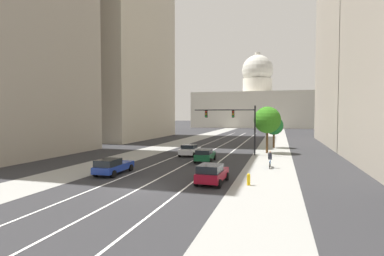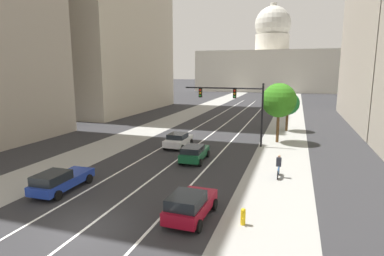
{
  "view_description": "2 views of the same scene",
  "coord_description": "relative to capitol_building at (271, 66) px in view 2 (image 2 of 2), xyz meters",
  "views": [
    {
      "loc": [
        9.74,
        -20.35,
        5.36
      ],
      "look_at": [
        1.49,
        8.11,
        4.06
      ],
      "focal_mm": 28.54,
      "sensor_mm": 36.0,
      "label": 1
    },
    {
      "loc": [
        9.74,
        -12.59,
        7.91
      ],
      "look_at": [
        0.87,
        14.68,
        2.66
      ],
      "focal_mm": 29.96,
      "sensor_mm": 36.0,
      "label": 2
    }
  ],
  "objects": [
    {
      "name": "street_tree_mid_right",
      "position": [
        8.78,
        -84.53,
        -5.75
      ],
      "size": [
        2.97,
        2.97,
        5.09
      ],
      "color": "#51381E",
      "rests_on": "ground"
    },
    {
      "name": "fire_hydrant",
      "position": [
        7.49,
        -112.12,
        -8.87
      ],
      "size": [
        0.26,
        0.35,
        0.91
      ],
      "color": "yellow",
      "rests_on": "ground"
    },
    {
      "name": "lane_stripe_center",
      "position": [
        0.0,
        -89.98,
        -9.32
      ],
      "size": [
        0.16,
        90.0,
        0.01
      ],
      "primitive_type": "cube",
      "color": "white",
      "rests_on": "ground"
    },
    {
      "name": "car_green",
      "position": [
        1.57,
        -101.83,
        -8.56
      ],
      "size": [
        2.09,
        4.28,
        1.46
      ],
      "rotation": [
        0.0,
        0.0,
        1.61
      ],
      "color": "#14512D",
      "rests_on": "ground"
    },
    {
      "name": "cyclist",
      "position": [
        8.8,
        -103.87,
        -8.48
      ],
      "size": [
        0.37,
        1.7,
        1.72
      ],
      "rotation": [
        0.0,
        0.0,
        1.54
      ],
      "color": "black",
      "rests_on": "ground"
    },
    {
      "name": "sidewalk_right",
      "position": [
        8.73,
        -79.98,
        -9.33
      ],
      "size": [
        4.96,
        130.0,
        0.01
      ],
      "primitive_type": "cube",
      "color": "gray",
      "rests_on": "ground"
    },
    {
      "name": "sidewalk_left",
      "position": [
        -8.73,
        -79.98,
        -9.33
      ],
      "size": [
        4.96,
        130.0,
        0.01
      ],
      "primitive_type": "cube",
      "color": "gray",
      "rests_on": "ground"
    },
    {
      "name": "traffic_signal_mast",
      "position": [
        3.9,
        -94.56,
        -4.63
      ],
      "size": [
        8.34,
        0.39,
        6.56
      ],
      "color": "black",
      "rests_on": "ground"
    },
    {
      "name": "lane_stripe_left",
      "position": [
        -3.13,
        -89.98,
        -9.32
      ],
      "size": [
        0.16,
        90.0,
        0.01
      ],
      "primitive_type": "cube",
      "color": "white",
      "rests_on": "ground"
    },
    {
      "name": "car_blue",
      "position": [
        -4.68,
        -111.23,
        -8.58
      ],
      "size": [
        2.03,
        4.73,
        1.47
      ],
      "rotation": [
        0.0,
        0.0,
        1.59
      ],
      "color": "#1E389E",
      "rests_on": "ground"
    },
    {
      "name": "ground_plane",
      "position": [
        0.0,
        -74.98,
        -9.34
      ],
      "size": [
        400.0,
        400.0,
        0.0
      ],
      "primitive_type": "plane",
      "color": "#2B2B2D"
    },
    {
      "name": "lane_stripe_right",
      "position": [
        3.13,
        -89.98,
        -9.32
      ],
      "size": [
        0.16,
        90.0,
        0.01
      ],
      "primitive_type": "cube",
      "color": "white",
      "rests_on": "ground"
    },
    {
      "name": "car_white",
      "position": [
        -1.56,
        -97.41,
        -8.56
      ],
      "size": [
        2.08,
        4.14,
        1.48
      ],
      "rotation": [
        0.0,
        0.0,
        1.56
      ],
      "color": "silver",
      "rests_on": "ground"
    },
    {
      "name": "capitol_building",
      "position": [
        0.0,
        0.0,
        0.0
      ],
      "size": [
        52.03,
        28.06,
        32.1
      ],
      "color": "beige",
      "rests_on": "ground"
    },
    {
      "name": "street_tree_far_right",
      "position": [
        8.01,
        -91.81,
        -4.72
      ],
      "size": [
        3.71,
        3.71,
        6.49
      ],
      "color": "#51381E",
      "rests_on": "ground"
    },
    {
      "name": "car_crimson",
      "position": [
        4.68,
        -112.36,
        -8.52
      ],
      "size": [
        2.13,
        4.12,
        1.57
      ],
      "rotation": [
        0.0,
        0.0,
        1.53
      ],
      "color": "maroon",
      "rests_on": "ground"
    }
  ]
}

